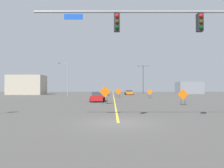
% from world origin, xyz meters
% --- Properties ---
extents(ground, '(166.32, 166.32, 0.00)m').
position_xyz_m(ground, '(0.00, 0.00, 0.00)').
color(ground, '#4C4947').
extents(road_centre_stripe, '(0.16, 92.40, 0.01)m').
position_xyz_m(road_centre_stripe, '(0.00, 46.20, 0.00)').
color(road_centre_stripe, yellow).
rests_on(road_centre_stripe, ground).
extents(traffic_signal_assembly, '(14.70, 0.44, 6.90)m').
position_xyz_m(traffic_signal_assembly, '(4.62, -0.01, 5.31)').
color(traffic_signal_assembly, gray).
rests_on(traffic_signal_assembly, ground).
extents(street_lamp_near_left, '(3.91, 0.24, 9.46)m').
position_xyz_m(street_lamp_near_left, '(10.26, 58.77, 5.54)').
color(street_lamp_near_left, black).
rests_on(street_lamp_near_left, ground).
extents(street_lamp_far_left, '(2.37, 0.24, 8.17)m').
position_xyz_m(street_lamp_far_left, '(-11.49, 39.02, 4.55)').
color(street_lamp_far_left, gray).
rests_on(street_lamp_far_left, ground).
extents(construction_sign_right_lane, '(1.08, 0.16, 1.70)m').
position_xyz_m(construction_sign_right_lane, '(6.88, 27.78, 1.06)').
color(construction_sign_right_lane, orange).
rests_on(construction_sign_right_lane, ground).
extents(construction_sign_left_lane, '(1.29, 0.22, 1.91)m').
position_xyz_m(construction_sign_left_lane, '(0.90, 29.90, 1.18)').
color(construction_sign_left_lane, orange).
rests_on(construction_sign_left_lane, ground).
extents(construction_sign_median_near, '(1.08, 0.07, 1.73)m').
position_xyz_m(construction_sign_median_near, '(-1.53, 36.82, 1.09)').
color(construction_sign_median_near, orange).
rests_on(construction_sign_median_near, ground).
extents(construction_sign_right_shoulder, '(1.30, 0.29, 1.90)m').
position_xyz_m(construction_sign_right_shoulder, '(7.90, 12.09, 1.17)').
color(construction_sign_right_shoulder, orange).
rests_on(construction_sign_right_shoulder, ground).
extents(construction_sign_left_shoulder, '(1.38, 0.34, 2.22)m').
position_xyz_m(construction_sign_left_shoulder, '(-1.23, 13.43, 1.42)').
color(construction_sign_left_shoulder, orange).
rests_on(construction_sign_left_shoulder, ground).
extents(car_orange_distant, '(2.26, 3.92, 1.27)m').
position_xyz_m(car_orange_distant, '(4.32, 45.76, 0.62)').
color(car_orange_distant, orange).
rests_on(car_orange_distant, ground).
extents(car_red_passing, '(2.01, 4.33, 1.43)m').
position_xyz_m(car_red_passing, '(-2.44, 18.25, 0.68)').
color(car_red_passing, red).
rests_on(car_red_passing, ground).
extents(car_white_near, '(2.03, 4.51, 1.41)m').
position_xyz_m(car_white_near, '(-2.33, 43.40, 0.65)').
color(car_white_near, white).
rests_on(car_white_near, ground).
extents(roadside_building_east, '(7.33, 5.64, 3.78)m').
position_xyz_m(roadside_building_east, '(24.05, 53.67, 1.89)').
color(roadside_building_east, gray).
rests_on(roadside_building_east, ground).
extents(roadside_building_west, '(9.69, 6.10, 5.50)m').
position_xyz_m(roadside_building_west, '(-24.68, 47.23, 2.75)').
color(roadside_building_west, '#B2A893').
rests_on(roadside_building_west, ground).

